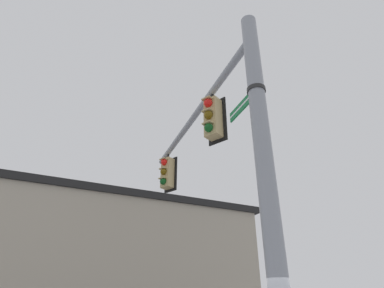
% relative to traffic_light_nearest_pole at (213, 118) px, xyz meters
% --- Properties ---
extents(signal_pole, '(0.31, 0.31, 7.62)m').
position_rel_traffic_light_nearest_pole_xyz_m(signal_pole, '(-1.68, 0.89, -2.47)').
color(signal_pole, gray).
rests_on(signal_pole, ground).
extents(mast_arm, '(5.83, 3.28, 0.18)m').
position_rel_traffic_light_nearest_pole_xyz_m(mast_arm, '(1.19, -0.67, 0.79)').
color(mast_arm, gray).
extents(traffic_light_nearest_pole, '(0.54, 0.49, 1.31)m').
position_rel_traffic_light_nearest_pole_xyz_m(traffic_light_nearest_pole, '(0.00, 0.00, 0.00)').
color(traffic_light_nearest_pole, black).
extents(traffic_light_mid_inner, '(0.54, 0.49, 1.31)m').
position_rel_traffic_light_nearest_pole_xyz_m(traffic_light_mid_inner, '(3.30, -1.79, 0.00)').
color(traffic_light_mid_inner, black).
extents(street_name_sign, '(1.10, 0.69, 0.22)m').
position_rel_traffic_light_nearest_pole_xyz_m(street_name_sign, '(-1.48, 0.78, -0.52)').
color(street_name_sign, '#147238').
extents(storefront_building, '(10.34, 13.37, 6.56)m').
position_rel_traffic_light_nearest_pole_xyz_m(storefront_building, '(8.41, -3.75, -3.00)').
color(storefront_building, '#A89E89').
rests_on(storefront_building, ground).
extents(tree_by_storefront, '(5.01, 5.01, 8.07)m').
position_rel_traffic_light_nearest_pole_xyz_m(tree_by_storefront, '(11.67, -4.83, -0.73)').
color(tree_by_storefront, '#4C3823').
rests_on(tree_by_storefront, ground).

